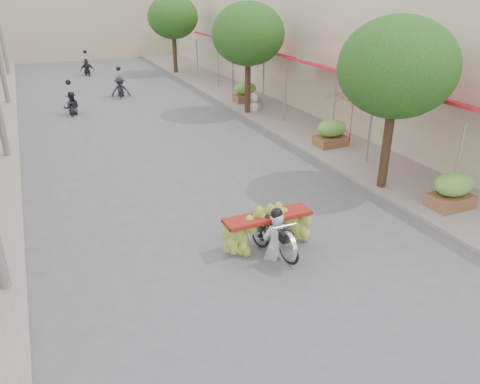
# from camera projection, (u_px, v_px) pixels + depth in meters

# --- Properties ---
(ground) EXTENTS (120.00, 120.00, 0.00)m
(ground) POSITION_uv_depth(u_px,v_px,m) (298.00, 307.00, 9.50)
(ground) COLOR #58585D
(ground) RESTS_ON ground
(sidewalk_right) EXTENTS (4.00, 60.00, 0.12)m
(sidewalk_right) POSITION_uv_depth(u_px,v_px,m) (267.00, 105.00, 24.55)
(sidewalk_right) COLOR gray
(sidewalk_right) RESTS_ON ground
(shophouse_row_right) EXTENTS (9.77, 40.00, 6.00)m
(shophouse_row_right) POSITION_uv_depth(u_px,v_px,m) (362.00, 45.00, 24.36)
(shophouse_row_right) COLOR beige
(shophouse_row_right) RESTS_ON ground
(far_building) EXTENTS (20.00, 6.00, 7.00)m
(far_building) POSITION_uv_depth(u_px,v_px,m) (71.00, 13.00, 39.63)
(far_building) COLOR #B8AB91
(far_building) RESTS_ON ground
(street_tree_near) EXTENTS (3.40, 3.40, 5.25)m
(street_tree_near) POSITION_uv_depth(u_px,v_px,m) (397.00, 68.00, 13.28)
(street_tree_near) COLOR #3A2719
(street_tree_near) RESTS_ON ground
(street_tree_mid) EXTENTS (3.40, 3.40, 5.25)m
(street_tree_mid) POSITION_uv_depth(u_px,v_px,m) (248.00, 34.00, 21.58)
(street_tree_mid) COLOR #3A2719
(street_tree_mid) RESTS_ON ground
(street_tree_far) EXTENTS (3.40, 3.40, 5.25)m
(street_tree_far) POSITION_uv_depth(u_px,v_px,m) (173.00, 17.00, 31.55)
(street_tree_far) COLOR #3A2719
(street_tree_far) RESTS_ON ground
(produce_crate_near) EXTENTS (1.20, 0.88, 1.16)m
(produce_crate_near) POSITION_uv_depth(u_px,v_px,m) (453.00, 188.00, 13.18)
(produce_crate_near) COLOR brown
(produce_crate_near) RESTS_ON ground
(produce_crate_mid) EXTENTS (1.20, 0.88, 1.16)m
(produce_crate_mid) POSITION_uv_depth(u_px,v_px,m) (331.00, 131.00, 18.17)
(produce_crate_mid) COLOR brown
(produce_crate_mid) RESTS_ON ground
(produce_crate_far) EXTENTS (1.20, 0.88, 1.16)m
(produce_crate_far) POSITION_uv_depth(u_px,v_px,m) (245.00, 91.00, 24.81)
(produce_crate_far) COLOR brown
(produce_crate_far) RESTS_ON ground
(banana_motorbike) EXTENTS (2.20, 1.84, 2.20)m
(banana_motorbike) POSITION_uv_depth(u_px,v_px,m) (272.00, 226.00, 11.09)
(banana_motorbike) COLOR black
(banana_motorbike) RESTS_ON ground
(market_umbrella) EXTENTS (2.15, 2.15, 1.93)m
(market_umbrella) POSITION_uv_depth(u_px,v_px,m) (355.00, 90.00, 16.32)
(market_umbrella) COLOR #A91619
(market_umbrella) RESTS_ON ground
(pedestrian) EXTENTS (1.01, 0.89, 1.75)m
(pedestrian) POSITION_uv_depth(u_px,v_px,m) (254.00, 93.00, 22.97)
(pedestrian) COLOR white
(pedestrian) RESTS_ON ground
(bg_motorbike_a) EXTENTS (0.84, 1.54, 1.95)m
(bg_motorbike_a) POSITION_uv_depth(u_px,v_px,m) (71.00, 99.00, 22.83)
(bg_motorbike_a) COLOR black
(bg_motorbike_a) RESTS_ON ground
(bg_motorbike_b) EXTENTS (1.15, 1.89, 1.95)m
(bg_motorbike_b) POSITION_uv_depth(u_px,v_px,m) (120.00, 82.00, 26.31)
(bg_motorbike_b) COLOR black
(bg_motorbike_b) RESTS_ON ground
(bg_motorbike_c) EXTENTS (0.99, 1.54, 1.95)m
(bg_motorbike_c) POSITION_uv_depth(u_px,v_px,m) (86.00, 63.00, 32.38)
(bg_motorbike_c) COLOR black
(bg_motorbike_c) RESTS_ON ground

